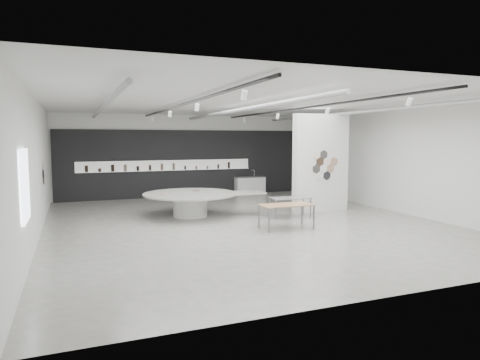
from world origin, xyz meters
name	(u,v)px	position (x,y,z in m)	size (l,w,h in m)	color
room	(241,158)	(-0.09, 0.00, 2.07)	(12.02, 14.02, 3.82)	#A09F97
back_wall_display	(187,163)	(-0.08, 6.93, 1.54)	(11.80, 0.27, 3.10)	black
partition_column	(321,163)	(3.50, 1.00, 1.80)	(2.20, 0.38, 3.60)	white
display_island	(192,201)	(-1.25, 1.65, 0.54)	(4.19, 3.31, 0.83)	white
sample_table_wood	(286,206)	(0.85, -1.35, 0.68)	(1.57, 0.79, 0.74)	#A97D57
sample_table_stone	(290,199)	(1.83, 0.25, 0.63)	(1.39, 0.79, 0.69)	gray
kitchen_counter	(250,185)	(2.99, 6.55, 0.42)	(1.51, 0.66, 1.16)	white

